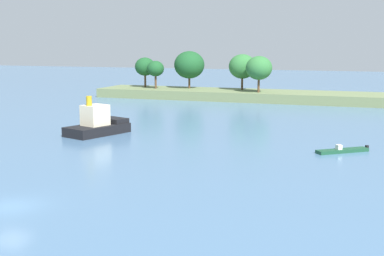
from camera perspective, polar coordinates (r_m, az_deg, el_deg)
ground_plane at (r=39.65m, az=-19.18°, el=-8.13°), size 400.00×400.00×0.00m
treeline_island at (r=106.75m, az=10.09°, el=4.38°), size 82.97×11.69×9.88m
tugboat at (r=67.61m, az=-10.24°, el=0.39°), size 6.41×8.96×5.01m
fishing_skiff at (r=57.94m, az=16.12°, el=-2.37°), size 5.39×4.63×0.85m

